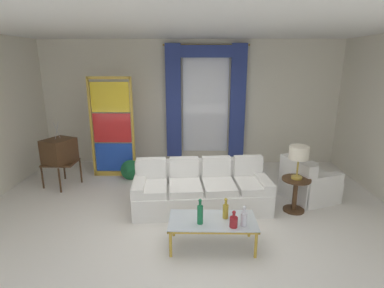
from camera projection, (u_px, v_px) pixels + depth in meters
The scene contains 16 objects.
ground_plane at pixel (187, 221), 4.95m from camera, with size 16.00×16.00×0.00m, color white.
wall_rear at pixel (190, 103), 7.50m from camera, with size 8.00×0.12×3.00m, color silver.
ceiling_slab at pixel (187, 28), 4.92m from camera, with size 8.00×7.60×0.04m, color white.
curtained_window at pixel (206, 94), 7.27m from camera, with size 2.00×0.17×2.70m.
couch_white_long at pixel (201, 190), 5.39m from camera, with size 2.41×1.13×0.86m.
coffee_table at pixel (212, 222), 4.19m from camera, with size 1.20×0.58×0.41m.
bottle_blue_decanter at pixel (234, 221), 3.98m from camera, with size 0.11×0.11×0.23m.
bottle_crystal_tall at pixel (200, 214), 4.04m from camera, with size 0.08×0.08×0.36m.
bottle_amber_squat at pixel (226, 210), 4.19m from camera, with size 0.08×0.08×0.30m.
bottle_ruby_flask at pixel (244, 218), 4.00m from camera, with size 0.08×0.08×0.29m.
vintage_tv at pixel (59, 152), 6.17m from camera, with size 0.70×0.74×1.35m.
armchair_white at pixel (307, 184), 5.67m from camera, with size 1.05×1.04×0.80m.
stained_glass_divider at pixel (112, 130), 6.62m from camera, with size 0.95×0.05×2.20m.
peacock_figurine at pixel (129, 171), 6.54m from camera, with size 0.44×0.60×0.50m.
round_side_table at pixel (295, 192), 5.20m from camera, with size 0.48×0.48×0.59m.
table_lamp_brass at pixel (299, 154), 5.02m from camera, with size 0.32×0.32×0.57m.
Camera 1 is at (0.16, -4.44, 2.53)m, focal length 28.49 mm.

